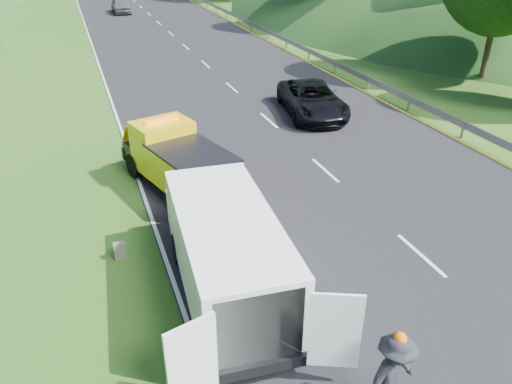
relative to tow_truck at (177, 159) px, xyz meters
name	(u,v)px	position (x,y,z in m)	size (l,w,h in m)	color
ground	(296,239)	(2.59, -4.50, -1.14)	(320.00, 320.00, 0.00)	#38661E
road_surface	(159,23)	(5.59, 35.50, -1.13)	(14.00, 200.00, 0.02)	black
guardrail	(200,4)	(12.89, 48.00, -1.14)	(0.06, 140.00, 1.52)	gray
tow_truck	(177,159)	(0.00, 0.00, 0.00)	(3.41, 5.76, 2.33)	black
white_van	(226,249)	(-0.10, -6.23, 0.23)	(3.73, 6.98, 2.42)	black
woman	(203,257)	(-0.28, -4.46, -1.14)	(0.59, 0.43, 1.62)	silver
child	(206,265)	(-0.30, -4.86, -1.14)	(0.50, 0.39, 1.03)	tan
suitcase	(120,251)	(-2.49, -3.74, -0.87)	(0.33, 0.18, 0.53)	#51533E
passing_suv	(311,115)	(7.93, 5.63, -1.14)	(2.58, 5.60, 1.56)	black
dist_car_a	(122,13)	(2.89, 43.32, -1.14)	(1.86, 4.64, 1.58)	#414246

